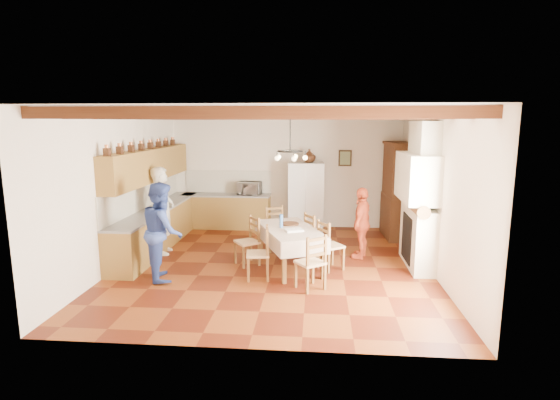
% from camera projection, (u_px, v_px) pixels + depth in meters
% --- Properties ---
extents(floor, '(6.00, 6.50, 0.02)m').
position_uv_depth(floor, '(274.00, 265.00, 8.63)').
color(floor, '#4C1809').
rests_on(floor, ground).
extents(ceiling, '(6.00, 6.50, 0.02)m').
position_uv_depth(ceiling, '(273.00, 110.00, 8.09)').
color(ceiling, silver).
rests_on(ceiling, ground).
extents(wall_back, '(6.00, 0.02, 3.00)m').
position_uv_depth(wall_back, '(286.00, 171.00, 11.56)').
color(wall_back, '#F4E3CA').
rests_on(wall_back, ground).
extents(wall_front, '(6.00, 0.02, 3.00)m').
position_uv_depth(wall_front, '(246.00, 233.00, 5.17)').
color(wall_front, '#F4E3CA').
rests_on(wall_front, ground).
extents(wall_left, '(0.02, 6.50, 3.00)m').
position_uv_depth(wall_left, '(122.00, 188.00, 8.61)').
color(wall_left, '#F4E3CA').
rests_on(wall_left, ground).
extents(wall_right, '(0.02, 6.50, 3.00)m').
position_uv_depth(wall_right, '(434.00, 192.00, 8.11)').
color(wall_right, '#F4E3CA').
rests_on(wall_right, ground).
extents(ceiling_beams, '(6.00, 6.30, 0.16)m').
position_uv_depth(ceiling_beams, '(273.00, 115.00, 8.11)').
color(ceiling_beams, '#3B1A0C').
rests_on(ceiling_beams, ground).
extents(lower_cabinets_left, '(0.60, 4.30, 0.86)m').
position_uv_depth(lower_cabinets_left, '(159.00, 228.00, 9.81)').
color(lower_cabinets_left, olive).
rests_on(lower_cabinets_left, ground).
extents(lower_cabinets_back, '(2.30, 0.60, 0.86)m').
position_uv_depth(lower_cabinets_back, '(227.00, 212.00, 11.57)').
color(lower_cabinets_back, olive).
rests_on(lower_cabinets_back, ground).
extents(countertop_left, '(0.62, 4.30, 0.04)m').
position_uv_depth(countertop_left, '(158.00, 208.00, 9.73)').
color(countertop_left, slate).
rests_on(countertop_left, lower_cabinets_left).
extents(countertop_back, '(2.34, 0.62, 0.04)m').
position_uv_depth(countertop_back, '(226.00, 195.00, 11.49)').
color(countertop_back, slate).
rests_on(countertop_back, lower_cabinets_back).
extents(backsplash_left, '(0.03, 4.30, 0.60)m').
position_uv_depth(backsplash_left, '(145.00, 194.00, 9.69)').
color(backsplash_left, beige).
rests_on(backsplash_left, ground).
extents(backsplash_back, '(2.30, 0.03, 0.60)m').
position_uv_depth(backsplash_back, '(228.00, 181.00, 11.72)').
color(backsplash_back, beige).
rests_on(backsplash_back, ground).
extents(upper_cabinets, '(0.35, 4.20, 0.70)m').
position_uv_depth(upper_cabinets, '(150.00, 165.00, 9.56)').
color(upper_cabinets, olive).
rests_on(upper_cabinets, ground).
extents(fireplace, '(0.56, 1.60, 2.80)m').
position_uv_depth(fireplace, '(416.00, 195.00, 8.35)').
color(fireplace, beige).
rests_on(fireplace, ground).
extents(wall_picture, '(0.34, 0.03, 0.42)m').
position_uv_depth(wall_picture, '(345.00, 158.00, 11.34)').
color(wall_picture, '#2F2312').
rests_on(wall_picture, ground).
extents(refrigerator, '(0.91, 0.75, 1.77)m').
position_uv_depth(refrigerator, '(306.00, 197.00, 11.19)').
color(refrigerator, white).
rests_on(refrigerator, floor).
extents(hutch, '(0.59, 1.30, 2.31)m').
position_uv_depth(hutch, '(397.00, 190.00, 10.52)').
color(hutch, '#36150A').
rests_on(hutch, floor).
extents(dining_table, '(1.51, 1.99, 0.78)m').
position_uv_depth(dining_table, '(290.00, 232.00, 8.37)').
color(dining_table, beige).
rests_on(dining_table, floor).
extents(chandelier, '(0.47, 0.47, 0.03)m').
position_uv_depth(chandelier, '(290.00, 151.00, 8.09)').
color(chandelier, black).
rests_on(chandelier, ground).
extents(chair_left_near, '(0.45, 0.47, 0.96)m').
position_uv_depth(chair_left_near, '(258.00, 253.00, 7.80)').
color(chair_left_near, brown).
rests_on(chair_left_near, floor).
extents(chair_left_far, '(0.57, 0.57, 0.96)m').
position_uv_depth(chair_left_far, '(247.00, 241.00, 8.56)').
color(chair_left_far, brown).
rests_on(chair_left_far, floor).
extents(chair_right_near, '(0.57, 0.57, 0.96)m').
position_uv_depth(chair_right_near, '(331.00, 245.00, 8.30)').
color(chair_right_near, brown).
rests_on(chair_right_near, floor).
extents(chair_right_far, '(0.56, 0.57, 0.96)m').
position_uv_depth(chair_right_far, '(317.00, 236.00, 8.95)').
color(chair_right_far, brown).
rests_on(chair_right_far, floor).
extents(chair_end_near, '(0.58, 0.57, 0.96)m').
position_uv_depth(chair_end_near, '(310.00, 261.00, 7.32)').
color(chair_end_near, brown).
rests_on(chair_end_near, floor).
extents(chair_end_far, '(0.53, 0.52, 0.96)m').
position_uv_depth(chair_end_far, '(276.00, 229.00, 9.53)').
color(chair_end_far, brown).
rests_on(chair_end_far, floor).
extents(person_man, '(0.55, 0.74, 1.86)m').
position_uv_depth(person_man, '(163.00, 211.00, 9.24)').
color(person_man, silver).
rests_on(person_man, floor).
extents(person_woman_blue, '(0.94, 1.04, 1.75)m').
position_uv_depth(person_woman_blue, '(162.00, 231.00, 7.76)').
color(person_woman_blue, '#304694').
rests_on(person_woman_blue, floor).
extents(person_woman_red, '(0.65, 0.94, 1.47)m').
position_uv_depth(person_woman_red, '(362.00, 223.00, 8.98)').
color(person_woman_red, '#C54421').
rests_on(person_woman_red, floor).
extents(microwave, '(0.64, 0.47, 0.33)m').
position_uv_depth(microwave, '(249.00, 188.00, 11.41)').
color(microwave, silver).
rests_on(microwave, countertop_back).
extents(fridge_vase, '(0.41, 0.41, 0.34)m').
position_uv_depth(fridge_vase, '(309.00, 156.00, 10.99)').
color(fridge_vase, '#36150A').
rests_on(fridge_vase, refrigerator).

